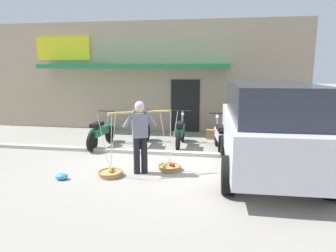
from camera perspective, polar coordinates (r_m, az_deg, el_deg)
ground_plane at (r=8.14m, az=-3.50°, el=-6.59°), size 90.00×90.00×0.00m
sidewalk_curb at (r=8.78m, az=-2.49°, el=-4.94°), size 20.00×0.24×0.10m
fruit_vendor at (r=7.01m, az=-5.25°, el=-1.21°), size 1.29×0.67×1.70m
fruit_basket_left_side at (r=7.41m, az=0.25°, el=-7.68°), size 0.57×0.57×1.45m
fruit_basket_right_side at (r=7.14m, az=-10.75°, el=-8.61°), size 0.57×0.57×1.45m
motorcycle_nearest_shop at (r=9.69m, az=-12.48°, el=-1.23°), size 0.54×1.82×1.09m
motorcycle_second_in_row at (r=9.67m, az=-4.71°, el=-1.04°), size 0.54×1.82×1.09m
motorcycle_third_in_row at (r=9.55m, az=2.33°, el=-1.16°), size 0.54×1.82×1.09m
motorcycle_end_of_row at (r=9.09m, az=9.62°, el=-1.91°), size 0.54×1.82×1.09m
parked_truck at (r=7.41m, az=18.23°, el=0.18°), size 2.24×4.85×2.10m
storefront_building at (r=14.46m, az=-3.45°, el=9.45°), size 13.00×6.00×4.20m
plastic_litter_bag at (r=7.21m, az=-19.33°, el=-8.92°), size 0.28×0.22×0.14m
wooden_crate at (r=10.78m, az=8.37°, el=-1.49°), size 0.44×0.36×0.32m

